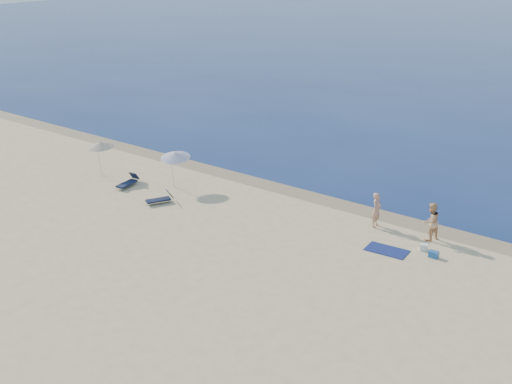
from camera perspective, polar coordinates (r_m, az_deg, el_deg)
ground at (r=22.83m, az=-20.07°, el=-15.70°), size 160.00×160.00×0.00m
wet_sand_strip at (r=35.30m, az=6.76°, el=-0.84°), size 240.00×1.60×0.00m
person_left at (r=32.23m, az=10.67°, el=-1.58°), size 0.48×0.69×1.80m
person_right at (r=31.39m, az=15.28°, el=-2.55°), size 1.00×1.11×1.88m
beach_towel at (r=30.22m, az=11.55°, el=-5.10°), size 1.99×1.21×0.03m
white_bag at (r=30.63m, az=14.69°, el=-4.75°), size 0.43×0.40×0.29m
blue_cooler at (r=30.05m, az=15.51°, el=-5.37°), size 0.42×0.30×0.29m
umbrella_near at (r=36.80m, az=-7.19°, el=3.28°), size 2.21×2.23×2.25m
umbrella_far at (r=39.57m, az=-13.68°, el=4.12°), size 1.72×1.74×2.20m
lounger_left at (r=37.87m, az=-11.29°, el=0.86°), size 0.72×1.62×0.69m
lounger_right at (r=35.16m, az=-8.50°, el=-0.61°), size 1.14×1.54×0.66m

